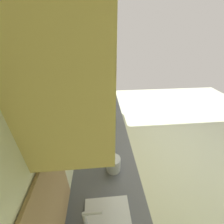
{
  "coord_description": "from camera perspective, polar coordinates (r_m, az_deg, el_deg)",
  "views": [
    {
      "loc": [
        -1.8,
        1.31,
        2.09
      ],
      "look_at": [
        -0.55,
        1.2,
        1.34
      ],
      "focal_mm": 22.35,
      "sensor_mm": 36.0,
      "label": 1
    }
  ],
  "objects": [
    {
      "name": "bowl",
      "position": [
        2.11,
        -1.74,
        -2.62
      ],
      "size": [
        0.15,
        0.15,
        0.06
      ],
      "color": "gold",
      "rests_on": "counter_run"
    },
    {
      "name": "oven_range",
      "position": [
        3.7,
        -4.51,
        4.7
      ],
      "size": [
        0.72,
        0.63,
        1.07
      ],
      "color": "#B7BABF",
      "rests_on": "ground_plane"
    },
    {
      "name": "counter_run",
      "position": [
        2.13,
        -3.19,
        -19.53
      ],
      "size": [
        3.21,
        0.65,
        0.89
      ],
      "color": "#DEC56B",
      "rests_on": "ground_plane"
    },
    {
      "name": "upper_cabinets",
      "position": [
        1.38,
        -11.18,
        22.54
      ],
      "size": [
        1.94,
        0.35,
        0.63
      ],
      "color": "#E7CA69"
    },
    {
      "name": "kettle",
      "position": [
        1.44,
        0.56,
        -20.46
      ],
      "size": [
        0.18,
        0.14,
        0.18
      ],
      "color": "#B7BABF",
      "rests_on": "counter_run"
    },
    {
      "name": "window_back_wall",
      "position": [
        0.98,
        -23.12,
        -31.82
      ],
      "size": [
        0.5,
        0.02,
        0.59
      ],
      "color": "#997A4C"
    },
    {
      "name": "wall_back",
      "position": [
        1.98,
        -15.39,
        8.37
      ],
      "size": [
        4.23,
        0.12,
        2.74
      ],
      "primitive_type": "cube",
      "color": "beige",
      "rests_on": "ground_plane"
    },
    {
      "name": "ground_plane",
      "position": [
        3.06,
        22.82,
        -15.36
      ],
      "size": [
        6.57,
        6.57,
        0.0
      ],
      "primitive_type": "plane",
      "color": "beige"
    },
    {
      "name": "microwave",
      "position": [
        2.49,
        -4.85,
        5.73
      ],
      "size": [
        0.53,
        0.33,
        0.28
      ],
      "color": "white",
      "rests_on": "counter_run"
    }
  ]
}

